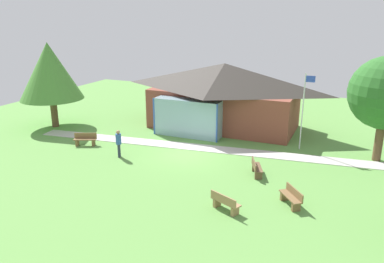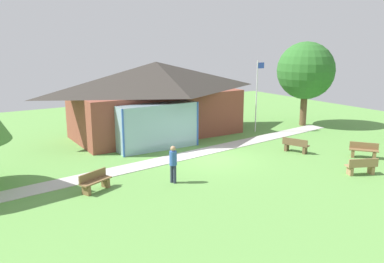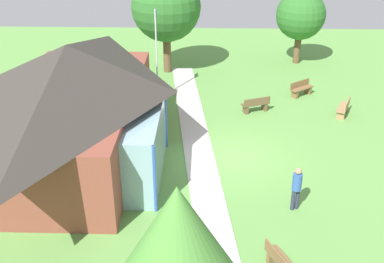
{
  "view_description": "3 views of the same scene",
  "coord_description": "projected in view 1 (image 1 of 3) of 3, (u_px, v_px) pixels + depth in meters",
  "views": [
    {
      "loc": [
        9.28,
        -20.85,
        8.57
      ],
      "look_at": [
        -0.24,
        1.21,
        1.14
      ],
      "focal_mm": 35.81,
      "sensor_mm": 36.0,
      "label": 1
    },
    {
      "loc": [
        -12.24,
        -17.17,
        6.35
      ],
      "look_at": [
        -0.68,
        1.07,
        1.41
      ],
      "focal_mm": 37.37,
      "sensor_mm": 36.0,
      "label": 2
    },
    {
      "loc": [
        -17.89,
        1.19,
        10.34
      ],
      "look_at": [
        0.56,
        1.73,
        0.95
      ],
      "focal_mm": 43.97,
      "sensor_mm": 36.0,
      "label": 3
    }
  ],
  "objects": [
    {
      "name": "bench_lawn_far_right",
      "position": [
        291.0,
        197.0,
        17.74
      ],
      "size": [
        1.26,
        1.46,
        0.84
      ],
      "rotation": [
        0.0,
        0.0,
        2.23
      ],
      "color": "brown",
      "rests_on": "ground_plane"
    },
    {
      "name": "pavilion",
      "position": [
        222.0,
        95.0,
        29.35
      ],
      "size": [
        11.86,
        7.02,
        4.98
      ],
      "color": "brown",
      "rests_on": "ground_plane"
    },
    {
      "name": "bench_mid_right",
      "position": [
        256.0,
        168.0,
        21.09
      ],
      "size": [
        0.97,
        1.56,
        0.84
      ],
      "rotation": [
        0.0,
        0.0,
        5.1
      ],
      "color": "brown",
      "rests_on": "ground_plane"
    },
    {
      "name": "visitor_strolling_lawn",
      "position": [
        119.0,
        141.0,
        23.57
      ],
      "size": [
        0.34,
        0.34,
        1.74
      ],
      "rotation": [
        0.0,
        0.0,
        5.09
      ],
      "color": "#2D3347",
      "rests_on": "ground_plane"
    },
    {
      "name": "tree_west_hedge",
      "position": [
        50.0,
        71.0,
        29.04
      ],
      "size": [
        4.78,
        4.78,
        6.53
      ],
      "color": "brown",
      "rests_on": "ground_plane"
    },
    {
      "name": "ground_plane",
      "position": [
        188.0,
        154.0,
        24.34
      ],
      "size": [
        44.0,
        44.0,
        0.0
      ],
      "primitive_type": "plane",
      "color": "#609947"
    },
    {
      "name": "bench_mid_left",
      "position": [
        85.0,
        140.0,
        25.84
      ],
      "size": [
        1.55,
        1.01,
        0.84
      ],
      "rotation": [
        0.0,
        0.0,
        3.56
      ],
      "color": "brown",
      "rests_on": "ground_plane"
    },
    {
      "name": "flagpole",
      "position": [
        303.0,
        108.0,
        24.42
      ],
      "size": [
        0.64,
        0.08,
        5.02
      ],
      "color": "silver",
      "rests_on": "ground_plane"
    },
    {
      "name": "footpath",
      "position": [
        196.0,
        147.0,
        25.55
      ],
      "size": [
        23.24,
        3.9,
        0.03
      ],
      "primitive_type": "cube",
      "rotation": [
        0.0,
        0.0,
        0.11
      ],
      "color": "#BCB7B2",
      "rests_on": "ground_plane"
    },
    {
      "name": "bench_front_right",
      "position": [
        225.0,
        203.0,
        17.23
      ],
      "size": [
        1.55,
        1.01,
        0.84
      ],
      "rotation": [
        0.0,
        0.0,
        5.86
      ],
      "color": "#9E7A51",
      "rests_on": "ground_plane"
    }
  ]
}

